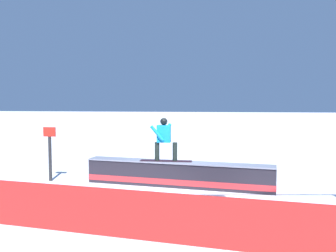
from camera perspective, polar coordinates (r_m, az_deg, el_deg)
name	(u,v)px	position (r m, az deg, el deg)	size (l,w,h in m)	color
ground_plane	(178,187)	(10.89, 1.56, -9.61)	(120.00, 120.00, 0.00)	white
grind_box	(178,175)	(10.82, 1.56, -7.85)	(5.67, 1.44, 0.76)	#25222C
snowboarder	(164,138)	(10.74, -0.59, -1.94)	(1.56, 0.42, 1.30)	black
safety_fence	(158,217)	(6.78, -1.66, -14.28)	(12.29, 0.06, 0.93)	red
trail_marker	(50,152)	(12.05, -18.28, -3.96)	(0.40, 0.10, 1.73)	#262628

